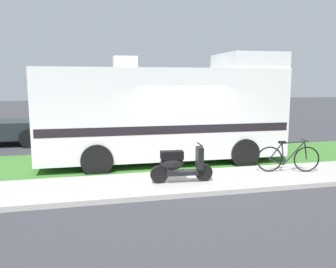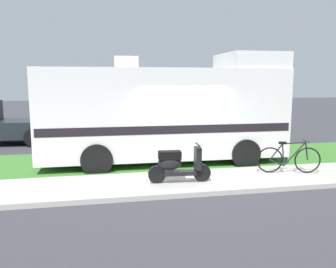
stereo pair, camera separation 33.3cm
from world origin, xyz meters
The scene contains 7 objects.
ground_plane centered at (0.00, 0.00, 0.00)m, with size 80.00×80.00×0.00m, color #38383D.
sidewalk centered at (0.00, -1.20, 0.06)m, with size 24.00×2.00×0.12m.
grass_strip centered at (0.00, 1.50, 0.04)m, with size 24.00×3.40×0.08m.
motorhome_rv centered at (-0.27, 1.28, 1.67)m, with size 7.61×2.58×3.51m.
scooter centered at (-0.51, -1.32, 0.58)m, with size 1.59×0.50×0.97m.
bicycle centered at (2.70, -1.04, 0.52)m, with size 1.71×0.58×0.91m.
pickup_truck_far centered at (1.49, 9.04, 0.95)m, with size 5.22×2.18×1.77m.
Camera 1 is at (-2.74, -9.55, 2.65)m, focal length 37.50 mm.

